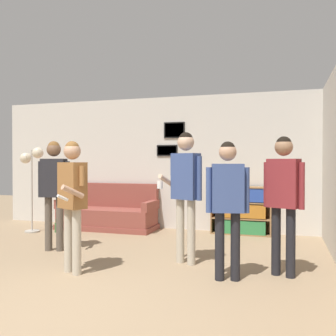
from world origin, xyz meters
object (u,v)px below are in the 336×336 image
object	(u,v)px
bookshelf	(241,210)
person_player_foreground_center	(72,193)
person_spectator_near_bookshelf	(228,196)
person_spectator_far_right	(284,190)
person_player_foreground_left	(54,183)
person_watcher_holding_cup	(186,182)
couch	(108,214)
bottle_on_floor	(56,227)
floor_lamp	(32,165)

from	to	relation	value
bookshelf	person_player_foreground_center	xyz separation A→B (m)	(-1.72, -3.11, 0.54)
person_spectator_near_bookshelf	person_spectator_far_right	distance (m)	0.71
person_player_foreground_left	person_spectator_near_bookshelf	world-z (taller)	person_player_foreground_left
person_player_foreground_left	person_watcher_holding_cup	xyz separation A→B (m)	(2.12, -0.11, 0.06)
person_player_foreground_left	person_player_foreground_center	xyz separation A→B (m)	(0.90, -0.94, -0.05)
couch	person_player_foreground_left	distance (m)	2.11
person_player_foreground_center	person_spectator_near_bookshelf	xyz separation A→B (m)	(1.87, 0.29, -0.02)
person_watcher_holding_cup	person_spectator_far_right	size ratio (longest dim) A/B	1.06
bottle_on_floor	person_spectator_far_right	bearing A→B (deg)	-20.91
floor_lamp	person_player_foreground_left	size ratio (longest dim) A/B	0.98
floor_lamp	person_spectator_near_bookshelf	xyz separation A→B (m)	(4.07, -1.85, -0.32)
person_spectator_far_right	floor_lamp	bearing A→B (deg)	162.30
couch	bottle_on_floor	xyz separation A→B (m)	(-0.78, -0.67, -0.20)
person_player_foreground_center	person_player_foreground_left	bearing A→B (deg)	133.68
person_spectator_far_right	bottle_on_floor	size ratio (longest dim) A/B	6.41
bottle_on_floor	person_player_foreground_center	bearing A→B (deg)	-52.40
person_spectator_far_right	couch	bearing A→B (deg)	146.43
couch	person_spectator_far_right	xyz separation A→B (m)	(3.43, -2.28, 0.73)
couch	floor_lamp	distance (m)	1.79
person_player_foreground_center	person_spectator_far_right	size ratio (longest dim) A/B	0.97
floor_lamp	person_watcher_holding_cup	size ratio (longest dim) A/B	0.93
floor_lamp	person_player_foreground_left	distance (m)	1.79
person_spectator_far_right	bottle_on_floor	distance (m)	4.61
person_player_foreground_center	person_watcher_holding_cup	world-z (taller)	person_watcher_holding_cup
floor_lamp	person_player_foreground_center	bearing A→B (deg)	-44.07
person_watcher_holding_cup	bottle_on_floor	distance (m)	3.43
person_player_foreground_center	bottle_on_floor	size ratio (longest dim) A/B	6.22
floor_lamp	person_watcher_holding_cup	xyz separation A→B (m)	(3.43, -1.31, -0.20)
bookshelf	person_player_foreground_center	bearing A→B (deg)	-118.90
person_spectator_far_right	person_spectator_near_bookshelf	bearing A→B (deg)	-150.27
bookshelf	floor_lamp	xyz separation A→B (m)	(-3.92, -0.98, 0.85)
bookshelf	person_spectator_near_bookshelf	bearing A→B (deg)	-86.97
couch	bottle_on_floor	world-z (taller)	couch
floor_lamp	bottle_on_floor	distance (m)	1.30
bookshelf	floor_lamp	distance (m)	4.13
bottle_on_floor	floor_lamp	bearing A→B (deg)	-166.31
person_player_foreground_center	person_spectator_near_bookshelf	size ratio (longest dim) A/B	1.01
couch	person_player_foreground_center	world-z (taller)	person_player_foreground_center
bottle_on_floor	person_spectator_near_bookshelf	bearing A→B (deg)	-28.62
bottle_on_floor	person_player_foreground_left	bearing A→B (deg)	-57.48
bookshelf	person_spectator_near_bookshelf	size ratio (longest dim) A/B	0.69
bottle_on_floor	person_watcher_holding_cup	bearing A→B (deg)	-25.68
floor_lamp	person_watcher_holding_cup	bearing A→B (deg)	-20.86
person_player_foreground_left	bottle_on_floor	size ratio (longest dim) A/B	6.46
person_player_foreground_center	person_spectator_far_right	distance (m)	2.56
person_player_foreground_left	person_spectator_near_bookshelf	size ratio (longest dim) A/B	1.05
person_player_foreground_left	person_spectator_near_bookshelf	bearing A→B (deg)	-13.30
bookshelf	bottle_on_floor	distance (m)	3.57
person_player_foreground_left	person_spectator_near_bookshelf	xyz separation A→B (m)	(2.76, -0.65, -0.06)
person_player_foreground_left	bookshelf	bearing A→B (deg)	39.73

